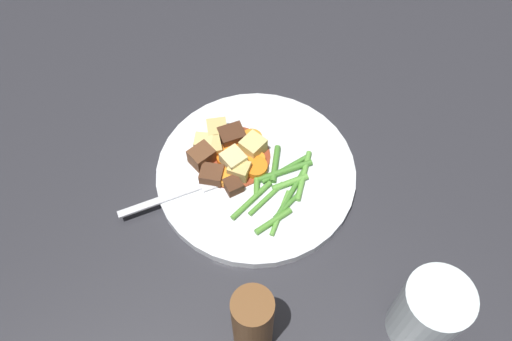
% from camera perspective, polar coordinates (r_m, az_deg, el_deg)
% --- Properties ---
extents(ground_plane, '(3.00, 3.00, 0.00)m').
position_cam_1_polar(ground_plane, '(0.76, -0.00, -0.57)').
color(ground_plane, '#2D2D33').
extents(dinner_plate, '(0.28, 0.28, 0.01)m').
position_cam_1_polar(dinner_plate, '(0.76, -0.00, -0.29)').
color(dinner_plate, white).
rests_on(dinner_plate, ground_plane).
extents(stew_sauce, '(0.10, 0.10, 0.00)m').
position_cam_1_polar(stew_sauce, '(0.76, -2.63, 1.22)').
color(stew_sauce, '#93381E').
rests_on(stew_sauce, dinner_plate).
extents(carrot_slice_0, '(0.04, 0.04, 0.01)m').
position_cam_1_polar(carrot_slice_0, '(0.76, -3.12, 1.24)').
color(carrot_slice_0, orange).
rests_on(carrot_slice_0, dinner_plate).
extents(carrot_slice_1, '(0.04, 0.04, 0.01)m').
position_cam_1_polar(carrot_slice_1, '(0.76, -2.57, 2.03)').
color(carrot_slice_1, orange).
rests_on(carrot_slice_1, dinner_plate).
extents(carrot_slice_2, '(0.04, 0.04, 0.01)m').
position_cam_1_polar(carrot_slice_2, '(0.74, -0.18, 0.09)').
color(carrot_slice_2, orange).
rests_on(carrot_slice_2, dinner_plate).
extents(carrot_slice_3, '(0.04, 0.04, 0.01)m').
position_cam_1_polar(carrot_slice_3, '(0.78, -0.47, 3.30)').
color(carrot_slice_3, orange).
rests_on(carrot_slice_3, dinner_plate).
extents(carrot_slice_4, '(0.03, 0.03, 0.01)m').
position_cam_1_polar(carrot_slice_4, '(0.76, 0.04, 1.11)').
color(carrot_slice_4, orange).
rests_on(carrot_slice_4, dinner_plate).
extents(carrot_slice_5, '(0.04, 0.04, 0.01)m').
position_cam_1_polar(carrot_slice_5, '(0.74, -3.02, -0.56)').
color(carrot_slice_5, orange).
rests_on(carrot_slice_5, dinner_plate).
extents(carrot_slice_6, '(0.03, 0.03, 0.01)m').
position_cam_1_polar(carrot_slice_6, '(0.76, -1.26, 1.73)').
color(carrot_slice_6, orange).
rests_on(carrot_slice_6, dinner_plate).
extents(potato_chunk_0, '(0.03, 0.03, 0.02)m').
position_cam_1_polar(potato_chunk_0, '(0.77, -5.46, 2.87)').
color(potato_chunk_0, '#E5CC7A').
rests_on(potato_chunk_0, dinner_plate).
extents(potato_chunk_1, '(0.04, 0.03, 0.03)m').
position_cam_1_polar(potato_chunk_1, '(0.74, -2.36, 0.94)').
color(potato_chunk_1, '#EAD68C').
rests_on(potato_chunk_1, dinner_plate).
extents(potato_chunk_2, '(0.03, 0.03, 0.02)m').
position_cam_1_polar(potato_chunk_2, '(0.74, -1.76, 0.00)').
color(potato_chunk_2, '#DBBC6B').
rests_on(potato_chunk_2, dinner_plate).
extents(potato_chunk_3, '(0.03, 0.03, 0.03)m').
position_cam_1_polar(potato_chunk_3, '(0.76, -0.31, 2.49)').
color(potato_chunk_3, '#E5CC7A').
rests_on(potato_chunk_3, dinner_plate).
extents(potato_chunk_4, '(0.04, 0.03, 0.02)m').
position_cam_1_polar(potato_chunk_4, '(0.76, -4.50, 2.38)').
color(potato_chunk_4, '#DBBC6B').
rests_on(potato_chunk_4, dinner_plate).
extents(potato_chunk_5, '(0.04, 0.04, 0.02)m').
position_cam_1_polar(potato_chunk_5, '(0.78, -4.05, 4.21)').
color(potato_chunk_5, '#DBBC6B').
rests_on(potato_chunk_5, dinner_plate).
extents(meat_chunk_0, '(0.04, 0.04, 0.02)m').
position_cam_1_polar(meat_chunk_0, '(0.74, -4.63, -0.45)').
color(meat_chunk_0, '#56331E').
rests_on(meat_chunk_0, dinner_plate).
extents(meat_chunk_1, '(0.04, 0.04, 0.02)m').
position_cam_1_polar(meat_chunk_1, '(0.77, -2.53, 3.56)').
color(meat_chunk_1, '#4C2B19').
rests_on(meat_chunk_1, dinner_plate).
extents(meat_chunk_2, '(0.03, 0.04, 0.03)m').
position_cam_1_polar(meat_chunk_2, '(0.75, -5.67, 1.47)').
color(meat_chunk_2, brown).
rests_on(meat_chunk_2, dinner_plate).
extents(meat_chunk_3, '(0.03, 0.03, 0.02)m').
position_cam_1_polar(meat_chunk_3, '(0.73, -2.40, -1.57)').
color(meat_chunk_3, '#4C2B19').
rests_on(meat_chunk_3, dinner_plate).
extents(green_bean_0, '(0.02, 0.07, 0.01)m').
position_cam_1_polar(green_bean_0, '(0.72, 2.54, -4.43)').
color(green_bean_0, '#66AD42').
rests_on(green_bean_0, dinner_plate).
extents(green_bean_1, '(0.05, 0.07, 0.01)m').
position_cam_1_polar(green_bean_1, '(0.75, 3.07, -0.02)').
color(green_bean_1, '#4C8E33').
rests_on(green_bean_1, dinner_plate).
extents(green_bean_2, '(0.03, 0.06, 0.01)m').
position_cam_1_polar(green_bean_2, '(0.71, 1.82, -5.28)').
color(green_bean_2, '#599E38').
rests_on(green_bean_2, dinner_plate).
extents(green_bean_3, '(0.01, 0.05, 0.01)m').
position_cam_1_polar(green_bean_3, '(0.72, 3.35, -3.58)').
color(green_bean_3, '#4C8E33').
rests_on(green_bean_3, dinner_plate).
extents(green_bean_4, '(0.02, 0.06, 0.01)m').
position_cam_1_polar(green_bean_4, '(0.73, 1.09, -2.94)').
color(green_bean_4, '#599E38').
rests_on(green_bean_4, dinner_plate).
extents(green_bean_5, '(0.02, 0.07, 0.01)m').
position_cam_1_polar(green_bean_5, '(0.72, -0.48, -3.11)').
color(green_bean_5, '#599E38').
rests_on(green_bean_5, dinner_plate).
extents(green_bean_6, '(0.03, 0.06, 0.01)m').
position_cam_1_polar(green_bean_6, '(0.75, 2.03, 0.69)').
color(green_bean_6, '#4C8E33').
rests_on(green_bean_6, dinner_plate).
extents(green_bean_7, '(0.04, 0.08, 0.01)m').
position_cam_1_polar(green_bean_7, '(0.75, 3.16, 0.22)').
color(green_bean_7, '#4C8E33').
rests_on(green_bean_7, dinner_plate).
extents(green_bean_8, '(0.03, 0.05, 0.01)m').
position_cam_1_polar(green_bean_8, '(0.74, 3.58, -1.25)').
color(green_bean_8, '#66AD42').
rests_on(green_bean_8, dinner_plate).
extents(green_bean_9, '(0.02, 0.08, 0.01)m').
position_cam_1_polar(green_bean_9, '(0.73, 3.63, -2.33)').
color(green_bean_9, '#4C8E33').
rests_on(green_bean_9, dinner_plate).
extents(green_bean_10, '(0.03, 0.08, 0.01)m').
position_cam_1_polar(green_bean_10, '(0.75, 4.97, -0.53)').
color(green_bean_10, '#66AD42').
rests_on(green_bean_10, dinner_plate).
extents(green_bean_11, '(0.04, 0.06, 0.01)m').
position_cam_1_polar(green_bean_11, '(0.74, 0.09, -0.51)').
color(green_bean_11, '#599E38').
rests_on(green_bean_11, dinner_plate).
extents(fork, '(0.11, 0.16, 0.00)m').
position_cam_1_polar(fork, '(0.74, -7.32, -2.15)').
color(fork, silver).
rests_on(fork, dinner_plate).
extents(water_glass, '(0.08, 0.08, 0.11)m').
position_cam_1_polar(water_glass, '(0.66, 17.56, -13.90)').
color(water_glass, silver).
rests_on(water_glass, ground_plane).
extents(pepper_mill, '(0.05, 0.05, 0.12)m').
position_cam_1_polar(pepper_mill, '(0.62, -0.34, -15.57)').
color(pepper_mill, brown).
rests_on(pepper_mill, ground_plane).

